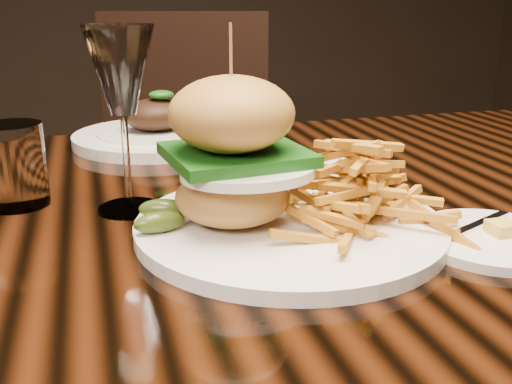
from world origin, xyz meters
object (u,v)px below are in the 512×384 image
object	(u,v)px
burger_plate	(287,181)
far_dish	(156,133)
wine_glass	(121,77)
dining_table	(257,259)
chair_far	(183,171)

from	to	relation	value
burger_plate	far_dish	distance (m)	0.46
burger_plate	wine_glass	size ratio (longest dim) A/B	1.55
dining_table	chair_far	bearing A→B (deg)	87.24
far_dish	chair_far	distance (m)	0.60
far_dish	burger_plate	bearing A→B (deg)	-79.54
dining_table	chair_far	world-z (taller)	chair_far
burger_plate	far_dish	xyz separation A→B (m)	(-0.08, 0.45, -0.04)
burger_plate	chair_far	xyz separation A→B (m)	(0.04, 0.99, -0.27)
dining_table	chair_far	size ratio (longest dim) A/B	1.68
wine_glass	far_dish	size ratio (longest dim) A/B	0.75
dining_table	burger_plate	xyz separation A→B (m)	(0.00, -0.10, 0.13)
burger_plate	far_dish	size ratio (longest dim) A/B	1.17
wine_glass	chair_far	bearing A→B (deg)	77.47
dining_table	burger_plate	world-z (taller)	burger_plate
burger_plate	chair_far	distance (m)	1.03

